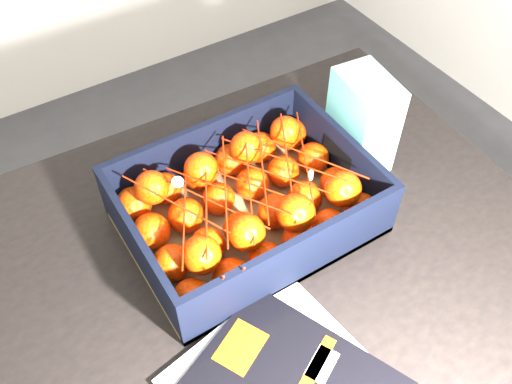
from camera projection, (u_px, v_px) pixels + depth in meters
room_shell at (115, 166)px, 0.39m from camera, size 3.54×3.54×2.50m
table at (215, 302)px, 1.00m from camera, size 1.24×0.85×0.75m
produce_crate at (247, 209)px, 0.97m from camera, size 0.41×0.31×0.12m
clementine_heap at (247, 203)px, 0.95m from camera, size 0.40×0.29×0.11m
mesh_net at (245, 186)px, 0.91m from camera, size 0.35×0.28×0.09m
retail_carton at (362, 121)px, 1.03m from camera, size 0.10×0.13×0.19m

